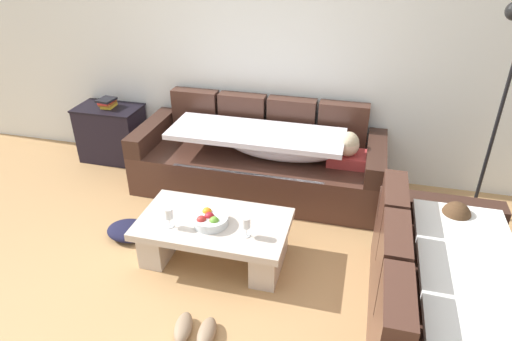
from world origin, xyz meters
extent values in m
plane|color=tan|center=(0.00, 0.00, 0.00)|extent=(14.00, 14.00, 0.00)
cube|color=white|center=(0.00, 2.15, 1.35)|extent=(9.00, 0.10, 2.70)
cube|color=#472A20|center=(0.15, 1.60, 0.21)|extent=(2.48, 0.92, 0.42)
cube|color=#472A20|center=(-0.64, 1.98, 0.65)|extent=(0.50, 0.16, 0.46)
cube|color=#472A20|center=(-0.11, 1.98, 0.65)|extent=(0.50, 0.16, 0.46)
cube|color=#472A20|center=(0.42, 1.98, 0.65)|extent=(0.50, 0.16, 0.46)
cube|color=#472A20|center=(0.95, 1.98, 0.65)|extent=(0.50, 0.16, 0.46)
cube|color=#38211A|center=(-1.00, 1.60, 0.52)|extent=(0.18, 0.92, 0.20)
cube|color=#38211A|center=(1.30, 1.60, 0.52)|extent=(0.18, 0.92, 0.20)
cube|color=#B23838|center=(1.03, 1.59, 0.47)|extent=(0.36, 0.28, 0.11)
sphere|color=beige|center=(1.03, 1.55, 0.64)|extent=(0.21, 0.21, 0.21)
sphere|color=#CCB793|center=(1.03, 1.55, 0.67)|extent=(0.20, 0.20, 0.20)
ellipsoid|color=silver|center=(0.41, 1.55, 0.56)|extent=(1.10, 0.44, 0.28)
cube|color=silver|center=(0.15, 1.53, 0.66)|extent=(1.70, 0.60, 0.05)
cube|color=silver|center=(0.15, 1.16, 0.23)|extent=(1.44, 0.04, 0.38)
cube|color=#472A20|center=(1.80, -0.05, 0.21)|extent=(0.92, 1.90, 0.42)
cube|color=#472A20|center=(1.42, -0.57, 0.65)|extent=(0.16, 0.48, 0.46)
cube|color=#472A20|center=(1.42, -0.05, 0.65)|extent=(0.16, 0.48, 0.46)
cube|color=#472A20|center=(1.42, 0.46, 0.65)|extent=(0.16, 0.48, 0.46)
cube|color=#38211A|center=(1.80, 0.81, 0.52)|extent=(0.92, 0.18, 0.20)
cube|color=gray|center=(1.81, 0.54, 0.47)|extent=(0.28, 0.36, 0.11)
sphere|color=beige|center=(1.85, 0.54, 0.64)|extent=(0.21, 0.21, 0.21)
sphere|color=#4C331E|center=(1.85, 0.54, 0.67)|extent=(0.20, 0.20, 0.20)
ellipsoid|color=white|center=(1.85, -0.08, 0.56)|extent=(0.44, 0.98, 0.28)
cube|color=white|center=(1.87, -0.05, 0.66)|extent=(0.60, 1.42, 0.05)
cube|color=beige|center=(0.08, 0.43, 0.35)|extent=(1.20, 0.68, 0.06)
cube|color=beige|center=(-0.38, 0.43, 0.16)|extent=(0.20, 0.54, 0.32)
cube|color=beige|center=(0.54, 0.43, 0.16)|extent=(0.20, 0.54, 0.32)
cylinder|color=silver|center=(0.08, 0.38, 0.42)|extent=(0.28, 0.28, 0.07)
sphere|color=#AE2826|center=(0.02, 0.33, 0.44)|extent=(0.08, 0.08, 0.08)
sphere|color=#A91B25|center=(0.07, 0.39, 0.44)|extent=(0.08, 0.08, 0.08)
sphere|color=#62A432|center=(0.12, 0.34, 0.44)|extent=(0.08, 0.08, 0.08)
sphere|color=orange|center=(0.03, 0.45, 0.44)|extent=(0.08, 0.08, 0.08)
cylinder|color=silver|center=(-0.22, 0.27, 0.38)|extent=(0.06, 0.06, 0.01)
cylinder|color=silver|center=(-0.22, 0.27, 0.42)|extent=(0.01, 0.01, 0.07)
cylinder|color=silver|center=(-0.22, 0.27, 0.50)|extent=(0.07, 0.07, 0.08)
cylinder|color=silver|center=(0.39, 0.31, 0.38)|extent=(0.06, 0.06, 0.01)
cylinder|color=silver|center=(0.39, 0.31, 0.42)|extent=(0.01, 0.01, 0.07)
cylinder|color=silver|center=(0.39, 0.31, 0.50)|extent=(0.07, 0.07, 0.08)
cube|color=black|center=(-1.65, 1.85, 0.31)|extent=(0.70, 0.42, 0.62)
cube|color=black|center=(-1.65, 1.85, 0.63)|extent=(0.72, 0.44, 0.02)
cube|color=gold|center=(-1.63, 1.86, 0.66)|extent=(0.14, 0.18, 0.03)
cube|color=#B76623|center=(-1.64, 1.85, 0.69)|extent=(0.15, 0.17, 0.02)
cube|color=red|center=(-1.64, 1.85, 0.71)|extent=(0.13, 0.22, 0.02)
cube|color=black|center=(-1.64, 1.84, 0.73)|extent=(0.18, 0.21, 0.02)
cylinder|color=black|center=(2.26, 1.64, 0.01)|extent=(0.28, 0.28, 0.02)
cylinder|color=black|center=(2.26, 1.64, 0.92)|extent=(0.03, 0.03, 1.80)
ellipsoid|color=#8C7259|center=(0.13, -0.36, 0.04)|extent=(0.17, 0.29, 0.09)
ellipsoid|color=#8C7259|center=(0.30, -0.37, 0.04)|extent=(0.15, 0.28, 0.09)
ellipsoid|color=#191933|center=(-0.75, 0.52, 0.06)|extent=(0.40, 0.32, 0.12)
camera|label=1|loc=(1.14, -2.32, 2.47)|focal=31.59mm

